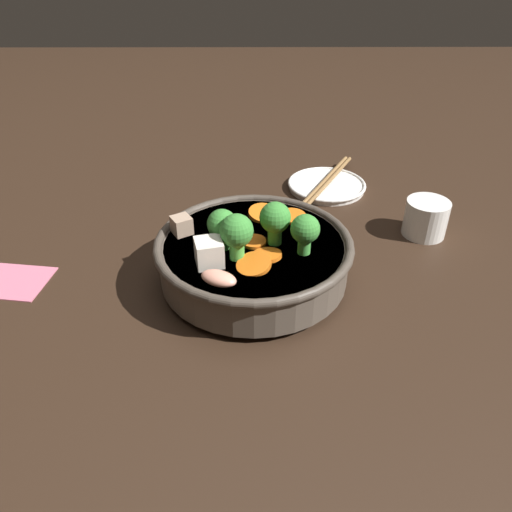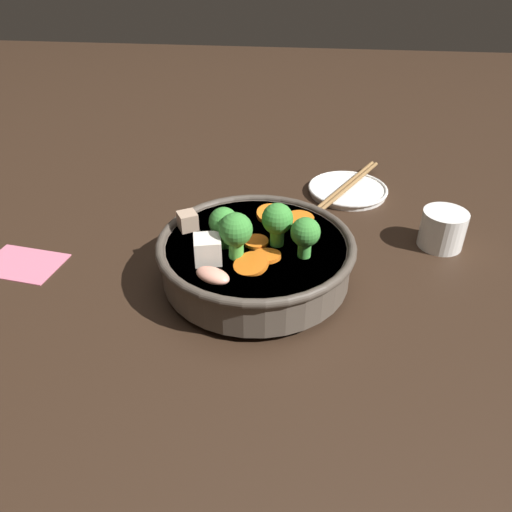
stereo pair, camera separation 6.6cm
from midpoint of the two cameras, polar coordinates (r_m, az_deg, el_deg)
name	(u,v)px [view 1 (the left image)]	position (r m, az deg, el deg)	size (l,w,h in m)	color
ground_plane	(256,281)	(0.68, -2.76, -2.93)	(3.00, 3.00, 0.00)	black
stirfry_bowl	(256,254)	(0.66, -2.90, 0.10)	(0.26, 0.26, 0.12)	#51473D
side_saucer	(328,185)	(0.92, 6.23, 7.97)	(0.14, 0.14, 0.01)	white
tea_cup	(428,218)	(0.80, 16.85, 4.13)	(0.07, 0.07, 0.06)	white
napkin	(8,283)	(0.77, -28.74, -2.79)	(0.12, 0.09, 0.00)	#D16B84
chopsticks_pair	(329,181)	(0.92, 6.27, 8.50)	(0.12, 0.21, 0.01)	olive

